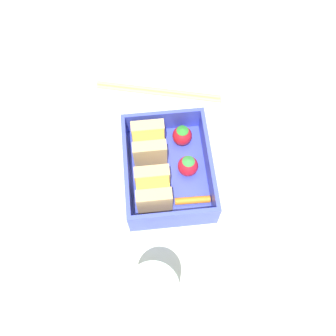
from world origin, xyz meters
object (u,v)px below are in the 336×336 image
strawberry_left (182,135)px  sandwich_center_left (149,144)px  chopstick_pair (158,91)px  drinking_glass (154,294)px  strawberry_far_left (188,167)px  carrot_stick_far_left (193,200)px  sandwich_left (153,190)px  folded_napkin (278,153)px

strawberry_left → sandwich_center_left: bearing=106.7°
chopstick_pair → drinking_glass: drinking_glass is taller
chopstick_pair → strawberry_far_left: bearing=-169.0°
carrot_stick_far_left → strawberry_far_left: (4.87, 0.08, 1.15)cm
drinking_glass → sandwich_left: bearing=-4.5°
folded_napkin → chopstick_pair: bearing=52.0°
sandwich_center_left → carrot_stick_far_left: sandwich_center_left is taller
carrot_stick_far_left → strawberry_left: size_ratio=1.40×
sandwich_left → sandwich_center_left: bearing=0.0°
chopstick_pair → strawberry_left: bearing=-164.8°
strawberry_far_left → strawberry_left: same height
drinking_glass → folded_napkin: bearing=-47.0°
carrot_stick_far_left → folded_napkin: 16.46cm
sandwich_left → drinking_glass: (-14.22, 1.13, 1.05)cm
sandwich_center_left → carrot_stick_far_left: 10.66cm
strawberry_far_left → carrot_stick_far_left: bearing=-179.1°
strawberry_left → folded_napkin: (-3.29, -15.07, -2.66)cm
chopstick_pair → sandwich_center_left: bearing=169.4°
chopstick_pair → drinking_glass: size_ratio=2.21×
strawberry_far_left → folded_napkin: strawberry_far_left is taller
sandwich_left → carrot_stick_far_left: size_ratio=1.02×
strawberry_far_left → drinking_glass: (-17.72, 6.61, 2.00)cm
carrot_stick_far_left → drinking_glass: bearing=152.5°
sandwich_center_left → sandwich_left: bearing=180.0°
strawberry_left → drinking_glass: (-23.27, 6.37, 2.02)cm
carrot_stick_far_left → strawberry_far_left: strawberry_far_left is taller
strawberry_left → folded_napkin: strawberry_left is taller
chopstick_pair → drinking_glass: (-34.05, 3.44, 4.53)cm
chopstick_pair → folded_napkin: (-14.08, -18.01, -0.15)cm
sandwich_center_left → drinking_glass: size_ratio=0.54×
carrot_stick_far_left → strawberry_far_left: size_ratio=1.39×
carrot_stick_far_left → strawberry_left: (10.42, 0.31, 1.13)cm
carrot_stick_far_left → chopstick_pair: (21.20, 3.24, -1.38)cm
sandwich_center_left → chopstick_pair: (12.35, -2.31, -3.48)cm
strawberry_far_left → chopstick_pair: (16.33, 3.17, -2.53)cm
carrot_stick_far_left → chopstick_pair: size_ratio=0.24×
drinking_glass → folded_napkin: drinking_glass is taller
folded_napkin → strawberry_far_left: bearing=98.6°
sandwich_center_left → strawberry_left: (1.57, -5.24, -0.97)cm
carrot_stick_far_left → drinking_glass: 14.83cm
sandwich_left → chopstick_pair: bearing=-6.6°
sandwich_center_left → strawberry_far_left: size_ratio=1.41×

